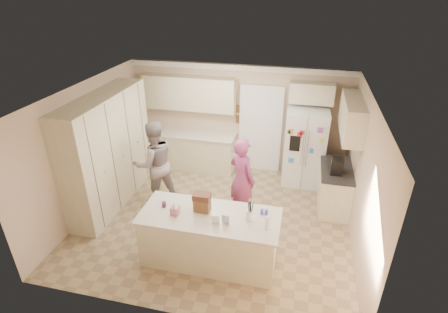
% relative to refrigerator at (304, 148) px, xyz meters
% --- Properties ---
extents(floor, '(5.20, 4.60, 0.02)m').
position_rel_refrigerator_xyz_m(floor, '(-1.62, -1.85, -0.91)').
color(floor, '#9E8960').
rests_on(floor, ground).
extents(ceiling, '(5.20, 4.60, 0.02)m').
position_rel_refrigerator_xyz_m(ceiling, '(-1.62, -1.85, 1.71)').
color(ceiling, white).
rests_on(ceiling, wall_back).
extents(wall_back, '(5.20, 0.02, 2.60)m').
position_rel_refrigerator_xyz_m(wall_back, '(-1.62, 0.46, 0.40)').
color(wall_back, beige).
rests_on(wall_back, ground).
extents(wall_front, '(5.20, 0.02, 2.60)m').
position_rel_refrigerator_xyz_m(wall_front, '(-1.62, -4.16, 0.40)').
color(wall_front, beige).
rests_on(wall_front, ground).
extents(wall_left, '(0.02, 4.60, 2.60)m').
position_rel_refrigerator_xyz_m(wall_left, '(-4.23, -1.85, 0.40)').
color(wall_left, beige).
rests_on(wall_left, ground).
extents(wall_right, '(0.02, 4.60, 2.60)m').
position_rel_refrigerator_xyz_m(wall_right, '(0.99, -1.85, 0.40)').
color(wall_right, beige).
rests_on(wall_right, ground).
extents(crown_back, '(5.20, 0.08, 0.12)m').
position_rel_refrigerator_xyz_m(crown_back, '(-1.62, 0.41, 1.63)').
color(crown_back, white).
rests_on(crown_back, wall_back).
extents(pantry_bank, '(0.60, 2.60, 2.35)m').
position_rel_refrigerator_xyz_m(pantry_bank, '(-3.92, -1.65, 0.28)').
color(pantry_bank, beige).
rests_on(pantry_bank, floor).
extents(back_base_cab, '(2.20, 0.60, 0.88)m').
position_rel_refrigerator_xyz_m(back_base_cab, '(-2.77, 0.15, -0.46)').
color(back_base_cab, beige).
rests_on(back_base_cab, floor).
extents(back_countertop, '(2.24, 0.63, 0.04)m').
position_rel_refrigerator_xyz_m(back_countertop, '(-2.77, 0.14, 0.00)').
color(back_countertop, beige).
rests_on(back_countertop, back_base_cab).
extents(back_upper_cab, '(2.20, 0.35, 0.80)m').
position_rel_refrigerator_xyz_m(back_upper_cab, '(-2.77, 0.28, 1.00)').
color(back_upper_cab, beige).
rests_on(back_upper_cab, wall_back).
extents(doorway_opening, '(0.90, 0.06, 2.10)m').
position_rel_refrigerator_xyz_m(doorway_opening, '(-1.07, 0.43, 0.15)').
color(doorway_opening, black).
rests_on(doorway_opening, floor).
extents(doorway_casing, '(1.02, 0.03, 2.22)m').
position_rel_refrigerator_xyz_m(doorway_casing, '(-1.07, 0.40, 0.15)').
color(doorway_casing, white).
rests_on(doorway_casing, floor).
extents(wall_frame_upper, '(0.15, 0.02, 0.20)m').
position_rel_refrigerator_xyz_m(wall_frame_upper, '(-1.60, 0.42, 0.65)').
color(wall_frame_upper, brown).
rests_on(wall_frame_upper, wall_back).
extents(wall_frame_lower, '(0.15, 0.02, 0.20)m').
position_rel_refrigerator_xyz_m(wall_frame_lower, '(-1.60, 0.42, 0.38)').
color(wall_frame_lower, brown).
rests_on(wall_frame_lower, wall_back).
extents(refrigerator, '(0.92, 0.72, 1.80)m').
position_rel_refrigerator_xyz_m(refrigerator, '(0.00, 0.00, 0.00)').
color(refrigerator, white).
rests_on(refrigerator, floor).
extents(fridge_seam, '(0.02, 0.02, 1.78)m').
position_rel_refrigerator_xyz_m(fridge_seam, '(0.00, -0.35, 0.00)').
color(fridge_seam, gray).
rests_on(fridge_seam, refrigerator).
extents(fridge_dispenser, '(0.22, 0.03, 0.35)m').
position_rel_refrigerator_xyz_m(fridge_dispenser, '(-0.22, -0.37, 0.25)').
color(fridge_dispenser, black).
rests_on(fridge_dispenser, refrigerator).
extents(fridge_handle_l, '(0.02, 0.02, 0.85)m').
position_rel_refrigerator_xyz_m(fridge_handle_l, '(-0.05, -0.37, 0.15)').
color(fridge_handle_l, silver).
rests_on(fridge_handle_l, refrigerator).
extents(fridge_handle_r, '(0.02, 0.02, 0.85)m').
position_rel_refrigerator_xyz_m(fridge_handle_r, '(0.05, -0.37, 0.15)').
color(fridge_handle_r, silver).
rests_on(fridge_handle_r, refrigerator).
extents(over_fridge_cab, '(0.95, 0.35, 0.45)m').
position_rel_refrigerator_xyz_m(over_fridge_cab, '(0.03, 0.28, 1.20)').
color(over_fridge_cab, beige).
rests_on(over_fridge_cab, wall_back).
extents(right_base_cab, '(0.60, 1.20, 0.88)m').
position_rel_refrigerator_xyz_m(right_base_cab, '(0.68, -0.85, -0.46)').
color(right_base_cab, beige).
rests_on(right_base_cab, floor).
extents(right_countertop, '(0.63, 1.24, 0.04)m').
position_rel_refrigerator_xyz_m(right_countertop, '(0.67, -0.85, 0.00)').
color(right_countertop, '#2D2B28').
rests_on(right_countertop, right_base_cab).
extents(right_upper_cab, '(0.35, 1.50, 0.70)m').
position_rel_refrigerator_xyz_m(right_upper_cab, '(0.80, -0.65, 1.05)').
color(right_upper_cab, beige).
rests_on(right_upper_cab, wall_right).
extents(coffee_maker, '(0.22, 0.28, 0.30)m').
position_rel_refrigerator_xyz_m(coffee_maker, '(0.63, -1.05, 0.17)').
color(coffee_maker, black).
rests_on(coffee_maker, right_countertop).
extents(island_base, '(2.20, 0.90, 0.88)m').
position_rel_refrigerator_xyz_m(island_base, '(-1.42, -2.95, -0.46)').
color(island_base, beige).
rests_on(island_base, floor).
extents(island_top, '(2.28, 0.96, 0.05)m').
position_rel_refrigerator_xyz_m(island_top, '(-1.42, -2.95, 0.00)').
color(island_top, beige).
rests_on(island_top, island_base).
extents(utensil_crock, '(0.13, 0.13, 0.15)m').
position_rel_refrigerator_xyz_m(utensil_crock, '(-0.77, -2.90, 0.10)').
color(utensil_crock, white).
rests_on(utensil_crock, island_top).
extents(tissue_box, '(0.13, 0.13, 0.14)m').
position_rel_refrigerator_xyz_m(tissue_box, '(-1.97, -3.05, 0.10)').
color(tissue_box, '#CE778F').
rests_on(tissue_box, island_top).
extents(tissue_plume, '(0.08, 0.08, 0.08)m').
position_rel_refrigerator_xyz_m(tissue_plume, '(-1.97, -3.05, 0.20)').
color(tissue_plume, white).
rests_on(tissue_plume, tissue_box).
extents(dollhouse_body, '(0.26, 0.18, 0.22)m').
position_rel_refrigerator_xyz_m(dollhouse_body, '(-1.57, -2.85, 0.14)').
color(dollhouse_body, brown).
rests_on(dollhouse_body, island_top).
extents(dollhouse_roof, '(0.28, 0.20, 0.10)m').
position_rel_refrigerator_xyz_m(dollhouse_roof, '(-1.57, -2.85, 0.30)').
color(dollhouse_roof, '#592D1E').
rests_on(dollhouse_roof, dollhouse_body).
extents(jam_jar, '(0.07, 0.07, 0.09)m').
position_rel_refrigerator_xyz_m(jam_jar, '(-2.22, -2.90, 0.07)').
color(jam_jar, '#59263F').
rests_on(jam_jar, island_top).
extents(greeting_card_a, '(0.12, 0.06, 0.16)m').
position_rel_refrigerator_xyz_m(greeting_card_a, '(-1.27, -3.15, 0.11)').
color(greeting_card_a, white).
rests_on(greeting_card_a, island_top).
extents(greeting_card_b, '(0.12, 0.05, 0.16)m').
position_rel_refrigerator_xyz_m(greeting_card_b, '(-1.12, -3.10, 0.11)').
color(greeting_card_b, silver).
rests_on(greeting_card_b, island_top).
extents(water_bottle, '(0.07, 0.07, 0.24)m').
position_rel_refrigerator_xyz_m(water_bottle, '(-0.47, -3.10, 0.14)').
color(water_bottle, silver).
rests_on(water_bottle, island_top).
extents(shaker_salt, '(0.05, 0.05, 0.09)m').
position_rel_refrigerator_xyz_m(shaker_salt, '(-0.60, -2.73, 0.07)').
color(shaker_salt, '#3B3DB1').
rests_on(shaker_salt, island_top).
extents(shaker_pepper, '(0.05, 0.05, 0.09)m').
position_rel_refrigerator_xyz_m(shaker_pepper, '(-0.53, -2.73, 0.07)').
color(shaker_pepper, '#3B3DB1').
rests_on(shaker_pepper, island_top).
extents(teen_boy, '(1.13, 1.11, 1.83)m').
position_rel_refrigerator_xyz_m(teen_boy, '(-3.00, -1.50, 0.02)').
color(teen_boy, '#9C9793').
rests_on(teen_boy, floor).
extents(teen_girl, '(0.74, 0.69, 1.70)m').
position_rel_refrigerator_xyz_m(teen_girl, '(-1.15, -1.58, -0.05)').
color(teen_girl, '#C45477').
rests_on(teen_girl, floor).
extents(fridge_magnets, '(0.76, 0.02, 1.44)m').
position_rel_refrigerator_xyz_m(fridge_magnets, '(0.00, -0.36, 0.00)').
color(fridge_magnets, tan).
rests_on(fridge_magnets, refrigerator).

